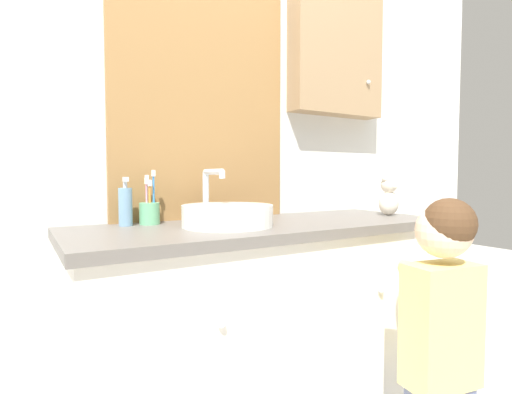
% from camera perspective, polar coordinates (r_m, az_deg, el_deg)
% --- Properties ---
extents(wall_back, '(3.20, 0.18, 2.50)m').
position_cam_1_polar(wall_back, '(1.76, -2.72, 11.45)').
color(wall_back, silver).
rests_on(wall_back, ground_plane).
extents(vanity_counter, '(1.42, 0.54, 0.85)m').
position_cam_1_polar(vanity_counter, '(1.59, 1.75, -18.95)').
color(vanity_counter, silver).
rests_on(vanity_counter, ground_plane).
extents(sink_basin, '(0.31, 0.37, 0.20)m').
position_cam_1_polar(sink_basin, '(1.38, -4.16, -2.47)').
color(sink_basin, white).
rests_on(sink_basin, vanity_counter).
extents(toothbrush_holder, '(0.07, 0.07, 0.19)m').
position_cam_1_polar(toothbrush_holder, '(1.48, -14.97, -1.99)').
color(toothbrush_holder, '#66B27F').
rests_on(toothbrush_holder, vanity_counter).
extents(soap_dispenser, '(0.05, 0.05, 0.17)m').
position_cam_1_polar(soap_dispenser, '(1.45, -18.15, -1.23)').
color(soap_dispenser, '#6B93B2').
rests_on(soap_dispenser, vanity_counter).
extents(child_figure, '(0.28, 0.45, 0.95)m').
position_cam_1_polar(child_figure, '(1.43, 24.95, -16.33)').
color(child_figure, slate).
rests_on(child_figure, ground_plane).
extents(teddy_bear, '(0.10, 0.08, 0.17)m').
position_cam_1_polar(teddy_bear, '(1.85, 18.46, 0.06)').
color(teddy_bear, beige).
rests_on(teddy_bear, vanity_counter).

